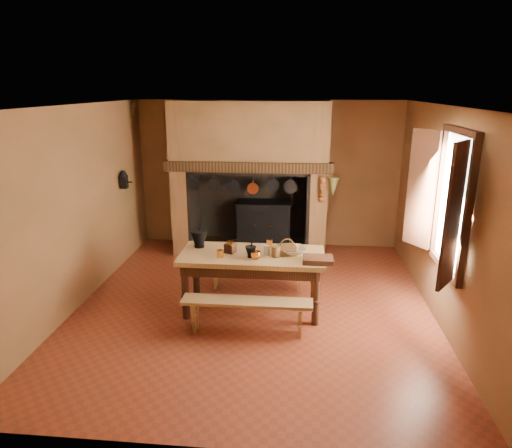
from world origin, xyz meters
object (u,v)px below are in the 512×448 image
Objects in this scene: iron_range at (265,224)px; wicker_basket at (287,249)px; coffee_grinder at (230,247)px; work_table at (252,263)px; bench_front at (247,309)px; mixing_bowl at (293,251)px.

iron_range is 5.95× the size of wicker_basket.
iron_range is at bearing 107.08° from coffee_grinder.
work_table is 1.19× the size of bench_front.
wicker_basket is at bearing 22.84° from coffee_grinder.
work_table is 0.59m from mixing_bowl.
bench_front is 0.99m from wicker_basket.
wicker_basket is at bearing -78.97° from iron_range.
bench_front is at bearing -89.42° from iron_range.
work_table is at bearing -89.28° from iron_range.
iron_range is 0.82× the size of work_table.
bench_front is 6.13× the size of wicker_basket.
iron_range is 2.60m from work_table.
iron_range is at bearing 90.58° from bench_front.
wicker_basket is (0.47, 0.65, 0.58)m from bench_front.
bench_front is 1.04m from mixing_bowl.
wicker_basket is (-0.09, -0.04, 0.03)m from mixing_bowl.
mixing_bowl is at bearing 51.10° from bench_front.
coffee_grinder is 0.86m from mixing_bowl.
mixing_bowl is 0.10m from wicker_basket.
iron_range is 4.65× the size of mixing_bowl.
coffee_grinder is (-0.30, 0.01, 0.21)m from work_table.
wicker_basket is at bearing 54.13° from bench_front.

